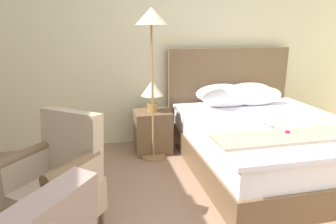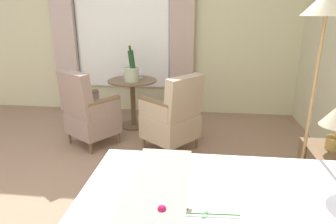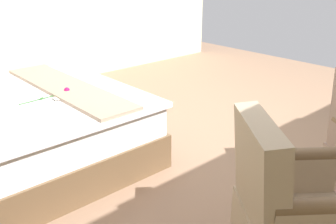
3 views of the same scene
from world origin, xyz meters
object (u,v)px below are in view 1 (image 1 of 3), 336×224
object	(u,v)px
nightstand	(153,131)
armchair_by_window	(58,182)
floor_lamp_brass	(152,33)
bedside_lamp	(152,90)
bed	(261,136)

from	to	relation	value
nightstand	armchair_by_window	bearing A→B (deg)	-124.57
floor_lamp_brass	armchair_by_window	bearing A→B (deg)	-128.02
nightstand	bedside_lamp	xyz separation A→B (m)	(-0.00, 0.00, 0.54)
bedside_lamp	floor_lamp_brass	distance (m)	0.72
bed	bedside_lamp	world-z (taller)	bed
nightstand	armchair_by_window	size ratio (longest dim) A/B	0.57
bedside_lamp	floor_lamp_brass	bearing A→B (deg)	-98.82
bed	bedside_lamp	distance (m)	1.40
nightstand	bedside_lamp	bearing A→B (deg)	180.00
bed	armchair_by_window	xyz separation A→B (m)	(-2.12, -0.75, 0.07)
bed	armchair_by_window	distance (m)	2.25
bedside_lamp	floor_lamp_brass	xyz separation A→B (m)	(-0.03, -0.21, 0.68)
bed	bedside_lamp	bearing A→B (deg)	150.17
bedside_lamp	armchair_by_window	world-z (taller)	armchair_by_window
nightstand	floor_lamp_brass	distance (m)	1.24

